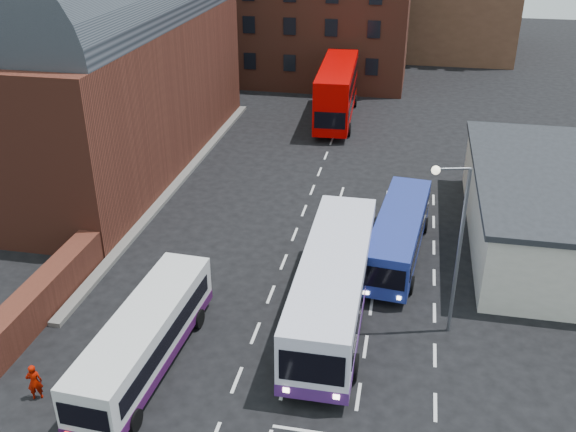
% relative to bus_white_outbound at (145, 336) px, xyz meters
% --- Properties ---
extents(ground, '(180.00, 180.00, 0.00)m').
position_rel_bus_white_outbound_xyz_m(ground, '(3.91, 0.66, -1.57)').
color(ground, black).
extents(railway_station, '(12.00, 28.00, 16.00)m').
position_rel_bus_white_outbound_xyz_m(railway_station, '(-11.59, 21.66, 6.07)').
color(railway_station, '#602B1E').
rests_on(railway_station, ground).
extents(forecourt_wall, '(1.20, 10.00, 1.80)m').
position_rel_bus_white_outbound_xyz_m(forecourt_wall, '(-6.29, 2.66, -0.67)').
color(forecourt_wall, '#602B1E').
rests_on(forecourt_wall, ground).
extents(cream_building, '(10.40, 16.40, 4.25)m').
position_rel_bus_white_outbound_xyz_m(cream_building, '(18.91, 14.66, 0.59)').
color(cream_building, beige).
rests_on(cream_building, ground).
extents(brick_terrace, '(22.00, 10.00, 11.00)m').
position_rel_bus_white_outbound_xyz_m(brick_terrace, '(-2.09, 46.66, 3.93)').
color(brick_terrace, brown).
rests_on(brick_terrace, ground).
extents(bus_white_outbound, '(2.81, 9.82, 2.65)m').
position_rel_bus_white_outbound_xyz_m(bus_white_outbound, '(0.00, 0.00, 0.00)').
color(bus_white_outbound, silver).
rests_on(bus_white_outbound, ground).
extents(bus_white_inbound, '(3.19, 12.48, 3.40)m').
position_rel_bus_white_outbound_xyz_m(bus_white_inbound, '(7.17, 4.90, 0.44)').
color(bus_white_inbound, silver).
rests_on(bus_white_inbound, ground).
extents(bus_blue, '(3.24, 10.07, 2.70)m').
position_rel_bus_white_outbound_xyz_m(bus_blue, '(9.91, 11.06, 0.03)').
color(bus_blue, navy).
rests_on(bus_blue, ground).
extents(bus_red_double, '(3.47, 12.31, 4.88)m').
position_rel_bus_white_outbound_xyz_m(bus_red_double, '(3.56, 33.95, 1.03)').
color(bus_red_double, '#C00100').
rests_on(bus_red_double, ground).
extents(street_lamp, '(1.62, 0.60, 8.14)m').
position_rel_bus_white_outbound_xyz_m(street_lamp, '(12.24, 4.91, 3.35)').
color(street_lamp, slate).
rests_on(street_lamp, ground).
extents(pedestrian_red, '(0.69, 0.59, 1.61)m').
position_rel_bus_white_outbound_xyz_m(pedestrian_red, '(-3.56, -2.67, -0.76)').
color(pedestrian_red, '#9C0E00').
rests_on(pedestrian_red, ground).
extents(pedestrian_beige, '(0.81, 0.65, 1.63)m').
position_rel_bus_white_outbound_xyz_m(pedestrian_beige, '(-1.38, -1.65, -0.75)').
color(pedestrian_beige, tan).
rests_on(pedestrian_beige, ground).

